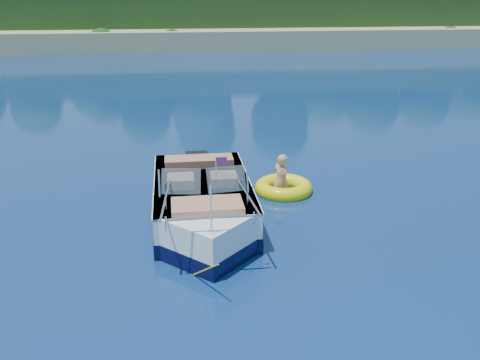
{
  "coord_description": "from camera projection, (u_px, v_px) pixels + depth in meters",
  "views": [
    {
      "loc": [
        0.33,
        -6.9,
        5.01
      ],
      "look_at": [
        1.65,
        4.2,
        0.85
      ],
      "focal_mm": 40.0,
      "sensor_mm": 36.0,
      "label": 1
    }
  ],
  "objects": [
    {
      "name": "motorboat",
      "position": [
        204.0,
        207.0,
        11.66
      ],
      "size": [
        2.17,
        5.95,
        1.98
      ],
      "rotation": [
        0.0,
        0.0,
        0.01
      ],
      "color": "white",
      "rests_on": "ground"
    },
    {
      "name": "tow_tube",
      "position": [
        283.0,
        188.0,
        13.54
      ],
      "size": [
        1.69,
        1.69,
        0.39
      ],
      "rotation": [
        0.0,
        0.0,
        0.17
      ],
      "color": "#FFF20B",
      "rests_on": "ground"
    },
    {
      "name": "shoreline",
      "position": [
        171.0,
        16.0,
        67.14
      ],
      "size": [
        170.0,
        59.0,
        6.0
      ],
      "color": "tan",
      "rests_on": "ground"
    },
    {
      "name": "boy",
      "position": [
        279.0,
        191.0,
        13.62
      ],
      "size": [
        0.72,
        0.87,
        1.58
      ],
      "primitive_type": "imported",
      "rotation": [
        0.0,
        -0.17,
        2.12
      ],
      "color": "tan",
      "rests_on": "ground"
    },
    {
      "name": "ground",
      "position": [
        165.0,
        332.0,
        8.13
      ],
      "size": [
        160.0,
        160.0,
        0.0
      ],
      "primitive_type": "plane",
      "color": "#0B244E",
      "rests_on": "ground"
    }
  ]
}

